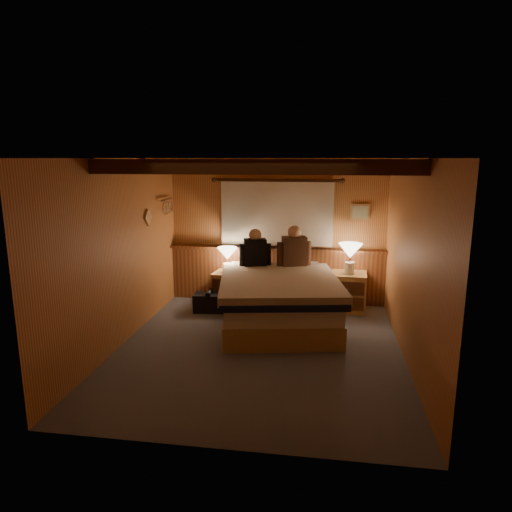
% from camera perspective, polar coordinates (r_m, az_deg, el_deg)
% --- Properties ---
extents(floor, '(4.20, 4.20, 0.00)m').
position_cam_1_polar(floor, '(5.99, 0.40, -11.49)').
color(floor, '#585B68').
rests_on(floor, ground).
extents(ceiling, '(4.20, 4.20, 0.00)m').
position_cam_1_polar(ceiling, '(5.49, 0.44, 12.14)').
color(ceiling, '#BD8647').
rests_on(ceiling, wall_back).
extents(wall_back, '(3.60, 0.00, 3.60)m').
position_cam_1_polar(wall_back, '(7.67, 2.64, 3.12)').
color(wall_back, '#D48E4C').
rests_on(wall_back, floor).
extents(wall_left, '(0.00, 4.20, 4.20)m').
position_cam_1_polar(wall_left, '(6.13, -16.49, 0.34)').
color(wall_left, '#D48E4C').
rests_on(wall_left, floor).
extents(wall_right, '(0.00, 4.20, 4.20)m').
position_cam_1_polar(wall_right, '(5.66, 18.78, -0.77)').
color(wall_right, '#D48E4C').
rests_on(wall_right, floor).
extents(wall_front, '(3.60, 0.00, 3.60)m').
position_cam_1_polar(wall_front, '(3.62, -4.31, -7.23)').
color(wall_front, '#D48E4C').
rests_on(wall_front, floor).
extents(wainscot, '(3.60, 0.23, 0.94)m').
position_cam_1_polar(wainscot, '(7.75, 2.54, -2.19)').
color(wainscot, brown).
rests_on(wainscot, wall_back).
extents(curtain_window, '(2.18, 0.09, 1.11)m').
position_cam_1_polar(curtain_window, '(7.55, 2.60, 5.44)').
color(curtain_window, '#402110').
rests_on(curtain_window, wall_back).
extents(ceiling_beams, '(3.60, 1.65, 0.16)m').
position_cam_1_polar(ceiling_beams, '(5.64, 0.65, 11.22)').
color(ceiling_beams, '#402110').
rests_on(ceiling_beams, ceiling).
extents(coat_rail, '(0.05, 0.55, 0.24)m').
position_cam_1_polar(coat_rail, '(7.47, -11.07, 6.29)').
color(coat_rail, silver).
rests_on(coat_rail, wall_left).
extents(framed_print, '(0.30, 0.04, 0.25)m').
position_cam_1_polar(framed_print, '(7.58, 12.89, 5.39)').
color(framed_print, tan).
rests_on(framed_print, wall_back).
extents(bed, '(1.96, 2.38, 0.73)m').
position_cam_1_polar(bed, '(6.69, 2.86, -5.46)').
color(bed, tan).
rests_on(bed, floor).
extents(nightstand_left, '(0.55, 0.51, 0.56)m').
position_cam_1_polar(nightstand_left, '(7.60, -3.31, -4.08)').
color(nightstand_left, tan).
rests_on(nightstand_left, floor).
extents(nightstand_right, '(0.59, 0.54, 0.61)m').
position_cam_1_polar(nightstand_right, '(7.47, 11.42, -4.40)').
color(nightstand_right, tan).
rests_on(nightstand_right, floor).
extents(lamp_left, '(0.32, 0.32, 0.42)m').
position_cam_1_polar(lamp_left, '(7.44, -3.61, 0.13)').
color(lamp_left, silver).
rests_on(lamp_left, nightstand_left).
extents(lamp_right, '(0.37, 0.37, 0.48)m').
position_cam_1_polar(lamp_right, '(7.27, 11.69, 0.41)').
color(lamp_right, silver).
rests_on(lamp_right, nightstand_right).
extents(person_left, '(0.49, 0.29, 0.62)m').
position_cam_1_polar(person_left, '(7.23, -0.11, 0.70)').
color(person_left, black).
rests_on(person_left, bed).
extents(person_right, '(0.54, 0.31, 0.67)m').
position_cam_1_polar(person_right, '(7.25, 4.79, 0.86)').
color(person_right, '#452B1B').
rests_on(person_right, bed).
extents(duffel_bag, '(0.50, 0.32, 0.35)m').
position_cam_1_polar(duffel_bag, '(7.35, -5.85, -5.75)').
color(duffel_bag, black).
rests_on(duffel_bag, floor).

